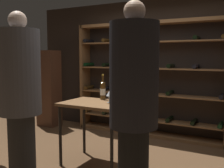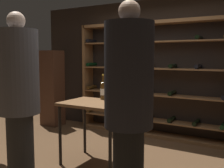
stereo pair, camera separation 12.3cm
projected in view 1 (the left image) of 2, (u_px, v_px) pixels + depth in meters
The scene contains 10 objects.
ground_plane at pixel (113, 164), 3.88m from camera, with size 9.59×9.59×0.00m, color brown.
back_wall at pixel (156, 68), 5.31m from camera, with size 5.53×0.10×2.64m, color black.
wine_rack at pixel (147, 80), 5.21m from camera, with size 2.97×0.32×2.19m.
tasting_table at pixel (96, 110), 3.80m from camera, with size 0.93×0.68×0.90m.
person_bystander_dark_jacket at pixel (20, 93), 3.05m from camera, with size 0.47×0.47×2.04m.
person_bystander_red_print at pixel (134, 101), 2.48m from camera, with size 0.45×0.45×2.04m.
display_cabinet at pixel (49, 88), 5.96m from camera, with size 0.44×0.36×1.66m, color #4C2D1E.
wine_bottle_gold_foil at pixel (118, 93), 3.75m from camera, with size 0.08×0.08×0.36m.
wine_bottle_amber_reserve at pixel (103, 90), 4.03m from camera, with size 0.08×0.08×0.38m.
wine_glass_stemmed_center at pixel (109, 94), 3.74m from camera, with size 0.08×0.08×0.17m.
Camera 1 is at (1.80, -3.28, 1.55)m, focal length 43.26 mm.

